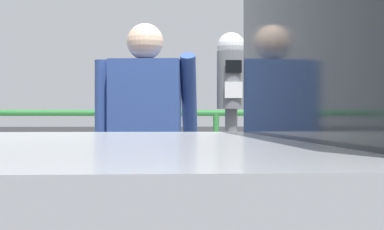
% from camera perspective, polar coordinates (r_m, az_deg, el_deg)
% --- Properties ---
extents(parking_meter, '(0.16, 0.17, 1.51)m').
position_cam_1_polar(parking_meter, '(3.57, 3.56, 0.57)').
color(parking_meter, slate).
rests_on(parking_meter, sidewalk_curb).
extents(pedestrian_at_meter, '(0.62, 0.40, 1.58)m').
position_cam_1_polar(pedestrian_at_meter, '(3.67, -4.25, -2.51)').
color(pedestrian_at_meter, brown).
rests_on(pedestrian_at_meter, sidewalk_curb).
extents(background_railing, '(24.06, 0.06, 1.11)m').
position_cam_1_polar(background_railing, '(6.19, 2.19, -2.39)').
color(background_railing, '#2D7A38').
rests_on(background_railing, sidewalk_curb).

